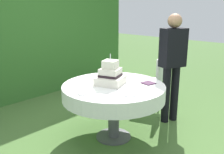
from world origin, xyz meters
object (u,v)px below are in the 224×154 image
Objects in this scene: serving_plate_near at (130,95)px; standing_person at (172,61)px; serving_plate_far at (129,75)px; wedding_cake at (110,75)px; serving_plate_left at (83,94)px; napkin_stack at (148,83)px; garden_chair at (154,78)px; cake_table at (114,92)px.

standing_person reaches higher than serving_plate_near.
serving_plate_far is 0.07× the size of standing_person.
standing_person is (0.97, -0.33, 0.08)m from wedding_cake.
wedding_cake is 2.89× the size of serving_plate_near.
napkin_stack is (0.85, -0.31, 0.00)m from serving_plate_left.
standing_person is at bearing 1.66° from napkin_stack.
garden_chair reaches higher than serving_plate_left.
napkin_stack is at bearing -20.37° from serving_plate_left.
serving_plate_far is at bearing 71.18° from napkin_stack.
standing_person is (-0.25, -0.47, 0.39)m from garden_chair.
garden_chair is 0.56× the size of standing_person.
cake_table is 0.53m from serving_plate_far.
serving_plate_far is (0.50, 0.09, -0.11)m from wedding_cake.
garden_chair is (1.22, 0.20, -0.09)m from cake_table.
napkin_stack reaches higher than cake_table.
serving_plate_left is (-0.99, -0.12, 0.00)m from serving_plate_far.
serving_plate_near is 0.53m from napkin_stack.
garden_chair is at bearing 29.27° from napkin_stack.
cake_table is 1.23m from garden_chair.
serving_plate_near is 1.00× the size of napkin_stack.
standing_person reaches higher than wedding_cake.
napkin_stack is at bearing -178.34° from standing_person.
wedding_cake reaches higher than serving_plate_far.
wedding_cake is 3.83× the size of serving_plate_left.
serving_plate_left is at bearing 168.52° from standing_person.
wedding_cake is at bearing -170.10° from serving_plate_far.
garden_chair is (0.87, 0.49, -0.20)m from napkin_stack.
serving_plate_left is 0.90m from napkin_stack.
napkin_stack is (-0.15, -0.43, 0.00)m from serving_plate_far.
wedding_cake reaches higher than garden_chair.
garden_chair reaches higher than napkin_stack.
standing_person reaches higher than napkin_stack.
standing_person is at bearing -118.37° from garden_chair.
napkin_stack is (0.51, 0.11, 0.00)m from serving_plate_near.
wedding_cake is at bearing 94.36° from cake_table.
standing_person reaches higher than cake_table.
serving_plate_near is 1.33× the size of serving_plate_left.
napkin_stack is at bearing -150.73° from garden_chair.
standing_person reaches higher than serving_plate_far.
wedding_cake is at bearing 135.61° from napkin_stack.
serving_plate_near is (-0.17, -0.40, 0.11)m from cake_table.
serving_plate_near is 1.52m from garden_chair.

